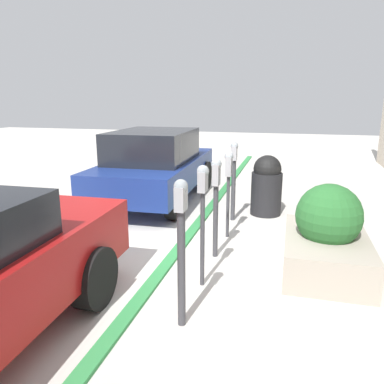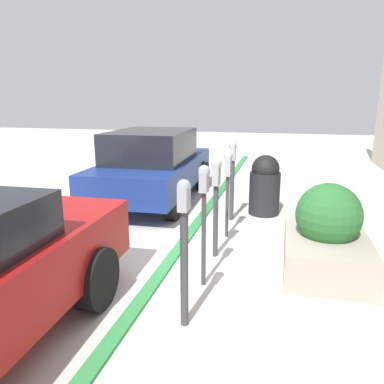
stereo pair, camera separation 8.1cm
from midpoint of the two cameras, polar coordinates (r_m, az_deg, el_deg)
ground_plane at (r=5.55m, az=-1.92°, el=-9.21°), size 40.00×40.00×0.00m
curb_strip at (r=5.56m, az=-2.72°, el=-8.94°), size 19.00×0.16×0.04m
parking_meter_nearest at (r=3.55m, az=-1.87°, el=-6.94°), size 0.16×0.13×1.48m
parking_meter_second at (r=4.28m, az=1.30°, el=-1.15°), size 0.16×0.14×1.47m
parking_meter_middle at (r=5.14m, az=3.23°, el=0.01°), size 0.17×0.14×1.41m
parking_meter_fourth at (r=5.89m, az=5.09°, el=2.57°), size 0.16×0.14×1.39m
parking_meter_farthest at (r=6.79m, az=5.83°, el=3.11°), size 0.16×0.14×1.44m
planter_box at (r=5.19m, az=19.40°, el=-6.46°), size 1.67×1.04×1.15m
parked_car_middle at (r=8.17m, az=-6.19°, el=4.17°), size 4.14×1.86×1.54m
trash_bin at (r=7.32m, az=10.71°, el=1.05°), size 0.59×0.59×1.16m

